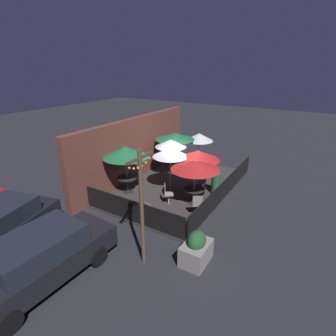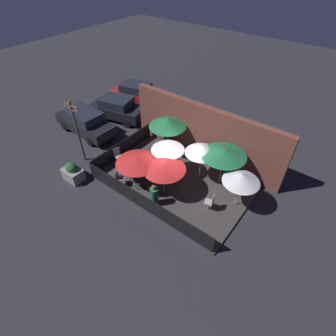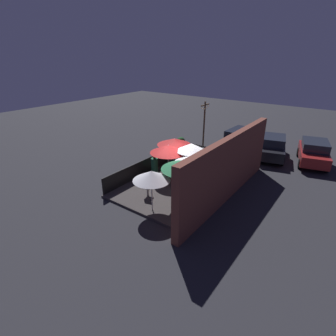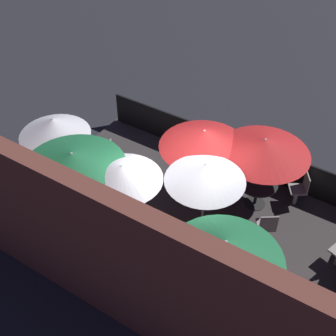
{
  "view_description": "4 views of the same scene",
  "coord_description": "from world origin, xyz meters",
  "px_view_note": "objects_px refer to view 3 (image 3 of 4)",
  "views": [
    {
      "loc": [
        -10.85,
        -5.97,
        5.99
      ],
      "look_at": [
        -0.9,
        0.11,
        1.39
      ],
      "focal_mm": 28.0,
      "sensor_mm": 36.0,
      "label": 1
    },
    {
      "loc": [
        5.95,
        -8.3,
        10.03
      ],
      "look_at": [
        -0.33,
        -0.18,
        0.99
      ],
      "focal_mm": 28.0,
      "sensor_mm": 36.0,
      "label": 2
    },
    {
      "loc": [
        11.52,
        7.47,
        6.98
      ],
      "look_at": [
        0.91,
        -0.38,
        1.21
      ],
      "focal_mm": 28.0,
      "sensor_mm": 36.0,
      "label": 3
    },
    {
      "loc": [
        -3.81,
        6.64,
        8.56
      ],
      "look_at": [
        0.57,
        -0.24,
        1.38
      ],
      "focal_mm": 50.0,
      "sensor_mm": 36.0,
      "label": 4
    }
  ],
  "objects_px": {
    "patio_umbrella_6": "(151,176)",
    "parked_car_2": "(314,152)",
    "dining_table_1": "(174,161)",
    "patio_umbrella_4": "(191,147)",
    "dining_table_0": "(226,169)",
    "patio_umbrella_0": "(229,145)",
    "patio_chair_0": "(147,187)",
    "patio_chair_3": "(175,155)",
    "parked_car_1": "(272,147)",
    "patio_chair_1": "(203,154)",
    "patio_chair_2": "(193,162)",
    "patio_umbrella_2": "(190,159)",
    "parked_car_0": "(240,139)",
    "planter_box": "(181,145)",
    "patio_umbrella_1": "(174,142)",
    "patio_umbrella_5": "(185,166)",
    "patron_0": "(155,166)",
    "light_post": "(204,125)",
    "patio_umbrella_3": "(168,149)"
  },
  "relations": [
    {
      "from": "planter_box",
      "to": "patio_chair_3",
      "type": "bearing_deg",
      "value": 25.16
    },
    {
      "from": "patio_chair_0",
      "to": "patio_chair_3",
      "type": "height_order",
      "value": "patio_chair_3"
    },
    {
      "from": "patio_umbrella_3",
      "to": "patio_chair_1",
      "type": "distance_m",
      "value": 3.91
    },
    {
      "from": "planter_box",
      "to": "patio_chair_0",
      "type": "bearing_deg",
      "value": 20.42
    },
    {
      "from": "dining_table_1",
      "to": "patio_chair_0",
      "type": "distance_m",
      "value": 3.84
    },
    {
      "from": "patio_umbrella_0",
      "to": "patio_chair_3",
      "type": "xyz_separation_m",
      "value": [
        -0.2,
        -3.87,
        -1.55
      ]
    },
    {
      "from": "patio_umbrella_2",
      "to": "light_post",
      "type": "height_order",
      "value": "light_post"
    },
    {
      "from": "dining_table_0",
      "to": "light_post",
      "type": "relative_size",
      "value": 0.25
    },
    {
      "from": "patio_umbrella_4",
      "to": "patio_umbrella_6",
      "type": "xyz_separation_m",
      "value": [
        3.95,
        0.34,
        -0.19
      ]
    },
    {
      "from": "parked_car_0",
      "to": "parked_car_2",
      "type": "distance_m",
      "value": 5.21
    },
    {
      "from": "patio_chair_1",
      "to": "patio_umbrella_4",
      "type": "bearing_deg",
      "value": 33.84
    },
    {
      "from": "patio_chair_1",
      "to": "patio_chair_2",
      "type": "height_order",
      "value": "patio_chair_2"
    },
    {
      "from": "patio_umbrella_2",
      "to": "patio_umbrella_6",
      "type": "xyz_separation_m",
      "value": [
        2.46,
        -0.53,
        -0.13
      ]
    },
    {
      "from": "patron_0",
      "to": "patio_chair_0",
      "type": "bearing_deg",
      "value": -116.02
    },
    {
      "from": "patio_umbrella_0",
      "to": "patio_chair_1",
      "type": "xyz_separation_m",
      "value": [
        -1.68,
        -2.54,
        -1.59
      ]
    },
    {
      "from": "patio_chair_2",
      "to": "light_post",
      "type": "distance_m",
      "value": 4.04
    },
    {
      "from": "patio_umbrella_6",
      "to": "patio_chair_0",
      "type": "bearing_deg",
      "value": -129.18
    },
    {
      "from": "patio_umbrella_2",
      "to": "dining_table_1",
      "type": "height_order",
      "value": "patio_umbrella_2"
    },
    {
      "from": "dining_table_0",
      "to": "parked_car_2",
      "type": "height_order",
      "value": "parked_car_2"
    },
    {
      "from": "patio_umbrella_5",
      "to": "patio_chair_0",
      "type": "bearing_deg",
      "value": -73.91
    },
    {
      "from": "patio_umbrella_4",
      "to": "patio_umbrella_0",
      "type": "bearing_deg",
      "value": 128.04
    },
    {
      "from": "patio_umbrella_1",
      "to": "patio_umbrella_5",
      "type": "height_order",
      "value": "patio_umbrella_5"
    },
    {
      "from": "patio_umbrella_0",
      "to": "patio_umbrella_6",
      "type": "xyz_separation_m",
      "value": [
        5.27,
        -1.34,
        -0.29
      ]
    },
    {
      "from": "patio_umbrella_3",
      "to": "dining_table_0",
      "type": "xyz_separation_m",
      "value": [
        -1.98,
        2.83,
        -1.22
      ]
    },
    {
      "from": "dining_table_0",
      "to": "patio_umbrella_6",
      "type": "bearing_deg",
      "value": -14.27
    },
    {
      "from": "patio_umbrella_4",
      "to": "patio_chair_2",
      "type": "relative_size",
      "value": 2.36
    },
    {
      "from": "patio_umbrella_0",
      "to": "parked_car_2",
      "type": "height_order",
      "value": "patio_umbrella_0"
    },
    {
      "from": "patio_chair_3",
      "to": "patio_umbrella_4",
      "type": "bearing_deg",
      "value": 22.69
    },
    {
      "from": "dining_table_0",
      "to": "planter_box",
      "type": "distance_m",
      "value": 5.65
    },
    {
      "from": "patio_umbrella_0",
      "to": "parked_car_0",
      "type": "xyz_separation_m",
      "value": [
        -5.73,
        -1.55,
        -1.35
      ]
    },
    {
      "from": "patio_umbrella_6",
      "to": "patio_chair_3",
      "type": "distance_m",
      "value": 6.16
    },
    {
      "from": "patio_umbrella_1",
      "to": "parked_car_2",
      "type": "bearing_deg",
      "value": 133.76
    },
    {
      "from": "patio_umbrella_3",
      "to": "patron_0",
      "type": "xyz_separation_m",
      "value": [
        0.12,
        -0.94,
        -1.27
      ]
    },
    {
      "from": "patio_umbrella_4",
      "to": "patio_umbrella_2",
      "type": "bearing_deg",
      "value": 30.42
    },
    {
      "from": "patio_umbrella_6",
      "to": "parked_car_2",
      "type": "bearing_deg",
      "value": 156.06
    },
    {
      "from": "patio_umbrella_2",
      "to": "patron_0",
      "type": "height_order",
      "value": "patio_umbrella_2"
    },
    {
      "from": "patio_umbrella_3",
      "to": "parked_car_0",
      "type": "bearing_deg",
      "value": 170.62
    },
    {
      "from": "patio_umbrella_4",
      "to": "patio_umbrella_5",
      "type": "relative_size",
      "value": 0.97
    },
    {
      "from": "patron_0",
      "to": "parked_car_1",
      "type": "distance_m",
      "value": 8.91
    },
    {
      "from": "patio_umbrella_2",
      "to": "patio_chair_1",
      "type": "bearing_deg",
      "value": -158.82
    },
    {
      "from": "dining_table_1",
      "to": "parked_car_1",
      "type": "bearing_deg",
      "value": 144.42
    },
    {
      "from": "patio_umbrella_2",
      "to": "light_post",
      "type": "relative_size",
      "value": 0.55
    },
    {
      "from": "patio_umbrella_2",
      "to": "patio_chair_1",
      "type": "height_order",
      "value": "patio_umbrella_2"
    },
    {
      "from": "patio_chair_1",
      "to": "parked_car_0",
      "type": "bearing_deg",
      "value": -176.02
    },
    {
      "from": "patio_umbrella_1",
      "to": "patron_0",
      "type": "height_order",
      "value": "patio_umbrella_1"
    },
    {
      "from": "patio_umbrella_6",
      "to": "dining_table_0",
      "type": "height_order",
      "value": "patio_umbrella_6"
    },
    {
      "from": "dining_table_1",
      "to": "patio_umbrella_4",
      "type": "bearing_deg",
      "value": 68.85
    },
    {
      "from": "parked_car_1",
      "to": "patio_umbrella_4",
      "type": "bearing_deg",
      "value": -36.28
    },
    {
      "from": "patio_umbrella_1",
      "to": "patio_umbrella_5",
      "type": "bearing_deg",
      "value": 41.93
    },
    {
      "from": "parked_car_0",
      "to": "light_post",
      "type": "bearing_deg",
      "value": -40.28
    }
  ]
}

